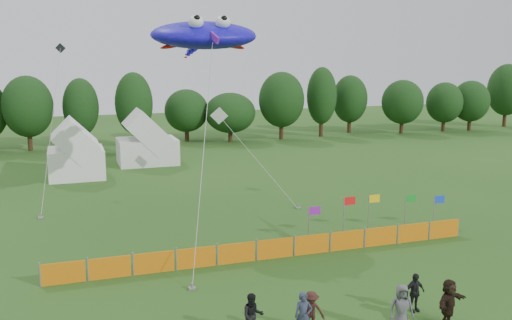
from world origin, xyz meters
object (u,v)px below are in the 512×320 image
object	(u,v)px
spectator_b	(253,316)
spectator_a	(303,316)
tent_right	(147,143)
spectator_e	(401,309)
stingray_kite	(203,36)
spectator_f	(449,303)
barrier_fence	(275,249)
tent_left	(76,154)
spectator_c	(311,312)
spectator_d	(414,292)

from	to	relation	value
spectator_b	spectator_a	bearing A→B (deg)	-14.69
tent_right	spectator_e	xyz separation A→B (m)	(3.98, -35.93, -1.01)
stingray_kite	spectator_f	bearing A→B (deg)	-72.92
tent_right	spectator_e	world-z (taller)	tent_right
spectator_b	tent_right	bearing A→B (deg)	95.91
barrier_fence	spectator_a	distance (m)	8.23
spectator_a	spectator_e	size ratio (longest dim) A/B	0.95
tent_left	spectator_c	size ratio (longest dim) A/B	2.87
barrier_fence	spectator_b	bearing A→B (deg)	-116.31
spectator_b	spectator_d	bearing A→B (deg)	7.67
tent_right	stingray_kite	world-z (taller)	stingray_kite
spectator_c	tent_right	bearing A→B (deg)	115.52
spectator_d	tent_left	bearing A→B (deg)	109.34
stingray_kite	spectator_e	bearing A→B (deg)	-79.11
tent_right	spectator_b	distance (m)	34.58
spectator_c	spectator_d	xyz separation A→B (m)	(4.55, 0.22, 0.01)
tent_left	spectator_b	xyz separation A→B (m)	(5.15, -30.36, -1.15)
spectator_a	spectator_c	distance (m)	0.67
tent_left	spectator_e	size ratio (longest dim) A/B	2.42
spectator_f	tent_left	bearing A→B (deg)	87.54
spectator_c	spectator_f	bearing A→B (deg)	9.89
spectator_b	spectator_c	size ratio (longest dim) A/B	1.07
tent_right	stingray_kite	bearing A→B (deg)	-87.68
spectator_e	stingray_kite	xyz separation A→B (m)	(-3.20, 16.63, 10.15)
spectator_f	stingray_kite	xyz separation A→B (m)	(-5.15, 16.77, 10.15)
barrier_fence	spectator_c	xyz separation A→B (m)	(-1.45, -7.55, 0.27)
tent_left	barrier_fence	bearing A→B (deg)	-69.21
tent_right	spectator_a	world-z (taller)	tent_right
spectator_d	stingray_kite	xyz separation A→B (m)	(-4.68, 15.28, 10.28)
spectator_e	spectator_f	distance (m)	1.96
spectator_b	spectator_d	world-z (taller)	spectator_b
spectator_e	tent_left	bearing A→B (deg)	124.66
spectator_e	stingray_kite	world-z (taller)	stingray_kite
spectator_f	stingray_kite	size ratio (longest dim) A/B	0.10
barrier_fence	spectator_d	world-z (taller)	spectator_d
spectator_a	spectator_b	world-z (taller)	spectator_a
tent_left	barrier_fence	xyz separation A→B (m)	(8.76, -23.07, -1.48)
spectator_e	barrier_fence	bearing A→B (deg)	117.14
spectator_a	spectator_f	xyz separation A→B (m)	(5.52, -0.83, 0.04)
tent_left	stingray_kite	size ratio (longest dim) A/B	0.24
spectator_b	spectator_d	size ratio (longest dim) A/B	1.05
spectator_a	spectator_b	bearing A→B (deg)	175.60
spectator_e	stingray_kite	distance (m)	19.74
spectator_a	stingray_kite	size ratio (longest dim) A/B	0.10
spectator_b	spectator_f	size ratio (longest dim) A/B	0.90
tent_left	spectator_b	bearing A→B (deg)	-80.37
spectator_d	spectator_f	world-z (taller)	spectator_f
tent_right	spectator_b	size ratio (longest dim) A/B	3.27
spectator_b	spectator_e	size ratio (longest dim) A/B	0.90
spectator_b	spectator_e	xyz separation A→B (m)	(5.23, -1.39, 0.09)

